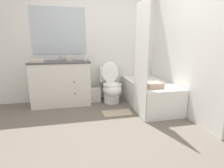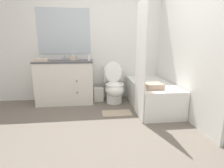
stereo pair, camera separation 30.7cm
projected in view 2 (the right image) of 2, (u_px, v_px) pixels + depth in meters
name	position (u px, v px, depth m)	size (l,w,h in m)	color
ground_plane	(108.00, 133.00, 2.46)	(14.00, 14.00, 0.00)	#6B6056
wall_back	(100.00, 42.00, 3.80)	(8.00, 0.06, 2.50)	silver
wall_right	(178.00, 42.00, 3.13)	(0.05, 2.66, 2.50)	silver
vanity_cabinet	(65.00, 82.00, 3.63)	(1.15, 0.54, 0.89)	silver
sink_faucet	(65.00, 58.00, 3.69)	(0.14, 0.12, 0.12)	silver
toilet	(114.00, 87.00, 3.68)	(0.41, 0.66, 0.85)	white
bathtub	(152.00, 95.00, 3.42)	(0.72, 1.44, 0.49)	white
shower_curtain	(141.00, 62.00, 2.79)	(0.01, 0.53, 1.87)	white
wastebasket	(99.00, 94.00, 3.81)	(0.21, 0.18, 0.29)	silver
tissue_box	(73.00, 58.00, 3.66)	(0.12, 0.13, 0.11)	beige
soap_dispenser	(89.00, 58.00, 3.57)	(0.06, 0.06, 0.13)	white
hand_towel_folded	(41.00, 60.00, 3.36)	(0.25, 0.15, 0.06)	beige
bath_towel_folded	(154.00, 86.00, 2.92)	(0.28, 0.25, 0.09)	tan
bath_mat	(117.00, 113.00, 3.13)	(0.52, 0.29, 0.02)	tan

